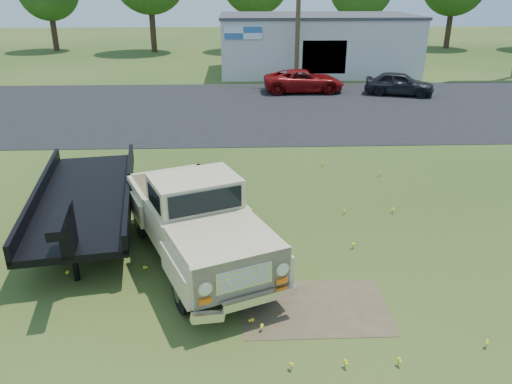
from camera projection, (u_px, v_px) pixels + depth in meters
ground at (240, 240)px, 13.07m from camera, size 140.00×140.00×0.00m
asphalt_lot at (237, 108)px, 26.89m from camera, size 90.00×14.00×0.02m
dirt_patch_a at (314, 308)px, 10.36m from camera, size 3.00×2.00×0.01m
dirt_patch_b at (178, 191)px, 16.22m from camera, size 2.20×1.60×0.01m
commercial_building at (316, 43)px, 37.36m from camera, size 14.20×8.20×4.15m
utility_pole_mid at (298, 11)px, 31.72m from camera, size 1.60×0.30×9.00m
vintage_pickup_truck at (197, 219)px, 11.75m from camera, size 4.45×6.40×2.17m
flatbed_trailer at (85, 193)px, 13.46m from camera, size 3.63×7.66×2.01m
red_pickup at (304, 81)px, 30.68m from camera, size 4.97×2.40×1.36m
dark_sedan at (399, 84)px, 29.85m from camera, size 4.33×2.82×1.37m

